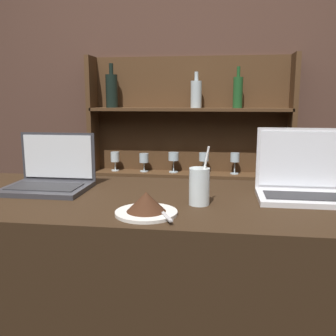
% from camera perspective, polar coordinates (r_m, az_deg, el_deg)
% --- Properties ---
extents(bar_counter, '(2.16, 0.66, 1.09)m').
position_cam_1_polar(bar_counter, '(1.56, -3.01, -24.14)').
color(bar_counter, black).
rests_on(bar_counter, ground_plane).
extents(back_wall, '(7.00, 0.06, 2.70)m').
position_cam_1_polar(back_wall, '(2.57, 2.40, 8.59)').
color(back_wall, '#4C3328').
rests_on(back_wall, ground_plane).
extents(back_shelf, '(1.33, 0.18, 1.71)m').
position_cam_1_polar(back_shelf, '(2.55, 3.08, -1.64)').
color(back_shelf, '#472D19').
rests_on(back_shelf, ground_plane).
extents(laptop_near, '(0.31, 0.24, 0.21)m').
position_cam_1_polar(laptop_near, '(1.51, -17.52, -1.41)').
color(laptop_near, '#333338').
rests_on(laptop_near, bar_counter).
extents(laptop_far, '(0.30, 0.20, 0.24)m').
position_cam_1_polar(laptop_far, '(1.38, 19.62, -2.03)').
color(laptop_far, silver).
rests_on(laptop_far, bar_counter).
extents(cake_plate, '(0.19, 0.19, 0.07)m').
position_cam_1_polar(cake_plate, '(1.13, -3.32, -5.64)').
color(cake_plate, silver).
rests_on(cake_plate, bar_counter).
extents(water_glass, '(0.07, 0.07, 0.19)m').
position_cam_1_polar(water_glass, '(1.23, 4.80, -2.79)').
color(water_glass, silver).
rests_on(water_glass, bar_counter).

